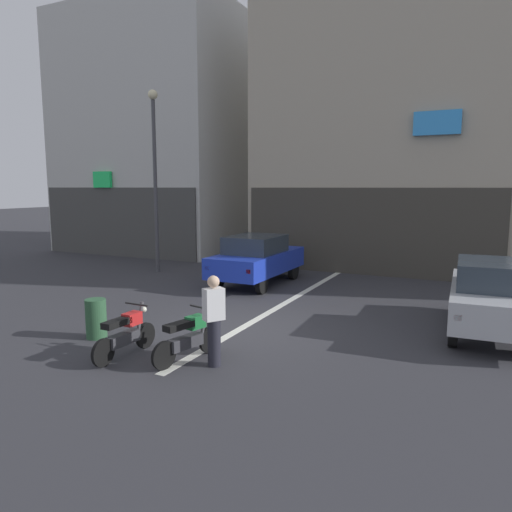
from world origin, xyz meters
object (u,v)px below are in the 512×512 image
(street_lamp, at_px, (155,163))
(trash_bin, at_px, (96,319))
(motorcycle_red_row_leftmost, at_px, (126,333))
(car_silver_parked_kerbside, at_px, (494,295))
(motorcycle_green_row_left_mid, at_px, (188,337))
(car_blue_crossing_near, at_px, (257,258))
(person_by_motorcycles, at_px, (214,320))

(street_lamp, height_order, trash_bin, street_lamp)
(street_lamp, distance_m, motorcycle_red_row_leftmost, 10.06)
(motorcycle_red_row_leftmost, height_order, trash_bin, motorcycle_red_row_leftmost)
(car_silver_parked_kerbside, height_order, trash_bin, car_silver_parked_kerbside)
(motorcycle_green_row_left_mid, bearing_deg, street_lamp, 130.51)
(car_blue_crossing_near, distance_m, street_lamp, 5.53)
(motorcycle_red_row_leftmost, bearing_deg, car_blue_crossing_near, 95.62)
(street_lamp, xyz_separation_m, motorcycle_red_row_leftmost, (5.18, -7.81, -3.65))
(motorcycle_green_row_left_mid, distance_m, trash_bin, 2.56)
(motorcycle_green_row_left_mid, xyz_separation_m, person_by_motorcycles, (0.58, -0.02, 0.40))
(motorcycle_green_row_left_mid, height_order, person_by_motorcycles, person_by_motorcycles)
(motorcycle_red_row_leftmost, bearing_deg, car_silver_parked_kerbside, 36.15)
(car_silver_parked_kerbside, relative_size, trash_bin, 4.90)
(car_blue_crossing_near, height_order, street_lamp, street_lamp)
(car_blue_crossing_near, relative_size, car_silver_parked_kerbside, 0.99)
(motorcycle_red_row_leftmost, bearing_deg, person_by_motorcycles, 10.28)
(car_silver_parked_kerbside, distance_m, motorcycle_red_row_leftmost, 7.86)
(person_by_motorcycles, relative_size, trash_bin, 1.96)
(motorcycle_green_row_left_mid, xyz_separation_m, trash_bin, (-2.54, 0.28, -0.03))
(motorcycle_red_row_leftmost, distance_m, person_by_motorcycles, 1.84)
(car_blue_crossing_near, xyz_separation_m, motorcycle_green_row_left_mid, (1.91, -6.97, -0.43))
(motorcycle_green_row_left_mid, bearing_deg, car_silver_parked_kerbside, 39.79)
(street_lamp, xyz_separation_m, motorcycle_green_row_left_mid, (6.37, -7.46, -3.65))
(motorcycle_red_row_leftmost, bearing_deg, motorcycle_green_row_left_mid, 16.15)
(car_silver_parked_kerbside, distance_m, motorcycle_green_row_left_mid, 6.71)
(car_blue_crossing_near, bearing_deg, motorcycle_red_row_leftmost, -84.38)
(car_silver_parked_kerbside, height_order, motorcycle_green_row_left_mid, car_silver_parked_kerbside)
(person_by_motorcycles, height_order, trash_bin, person_by_motorcycles)
(car_silver_parked_kerbside, bearing_deg, motorcycle_green_row_left_mid, -140.21)
(motorcycle_green_row_left_mid, relative_size, person_by_motorcycles, 0.98)
(car_blue_crossing_near, relative_size, person_by_motorcycles, 2.46)
(street_lamp, bearing_deg, person_by_motorcycles, -47.12)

